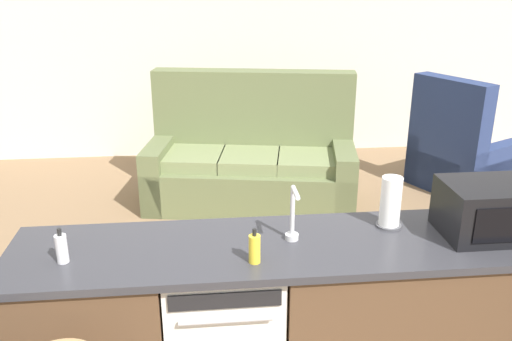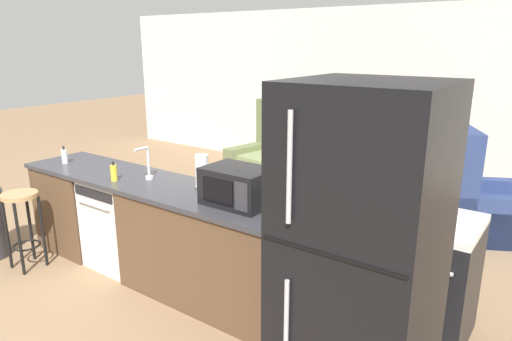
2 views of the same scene
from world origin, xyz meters
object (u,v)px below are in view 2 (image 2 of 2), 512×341
(refrigerator, at_px, (359,271))
(couch, at_px, (302,170))
(kettle, at_px, (394,205))
(bar_stool, at_px, (22,214))
(armchair, at_px, (475,204))
(soap_bottle, at_px, (114,173))
(dish_soap_bottle, at_px, (64,156))
(paper_towel_roll, at_px, (202,172))
(dishwasher, at_px, (123,222))
(stove_range, at_px, (417,274))
(microwave, at_px, (238,186))

(refrigerator, relative_size, couch, 0.90)
(kettle, xyz_separation_m, bar_stool, (-3.12, -1.03, -0.45))
(kettle, relative_size, couch, 0.10)
(kettle, relative_size, armchair, 0.17)
(refrigerator, height_order, armchair, refrigerator)
(soap_bottle, height_order, bar_stool, soap_bottle)
(dish_soap_bottle, relative_size, kettle, 0.86)
(soap_bottle, distance_m, couch, 2.90)
(bar_stool, bearing_deg, dish_soap_bottle, 97.90)
(refrigerator, height_order, couch, refrigerator)
(refrigerator, height_order, paper_towel_roll, refrigerator)
(paper_towel_roll, xyz_separation_m, soap_bottle, (-0.76, -0.31, -0.07))
(paper_towel_roll, distance_m, bar_stool, 1.82)
(dishwasher, relative_size, armchair, 0.70)
(paper_towel_roll, relative_size, armchair, 0.24)
(bar_stool, distance_m, armchair, 4.66)
(refrigerator, distance_m, bar_stool, 3.31)
(couch, bearing_deg, refrigerator, -55.66)
(refrigerator, relative_size, armchair, 1.59)
(stove_range, distance_m, refrigerator, 1.21)
(soap_bottle, bearing_deg, dishwasher, 131.42)
(refrigerator, bearing_deg, bar_stool, -179.07)
(refrigerator, xyz_separation_m, dish_soap_bottle, (-3.35, 0.48, 0.02))
(refrigerator, bearing_deg, stove_range, 89.99)
(stove_range, distance_m, microwave, 1.45)
(stove_range, height_order, refrigerator, refrigerator)
(bar_stool, height_order, couch, couch)
(dish_soap_bottle, distance_m, bar_stool, 0.69)
(dishwasher, relative_size, soap_bottle, 4.77)
(bar_stool, bearing_deg, microwave, 16.15)
(dish_soap_bottle, distance_m, armchair, 4.39)
(dish_soap_bottle, bearing_deg, bar_stool, -82.10)
(paper_towel_roll, relative_size, bar_stool, 0.38)
(kettle, bearing_deg, microwave, -157.78)
(microwave, distance_m, paper_towel_roll, 0.51)
(couch, distance_m, armchair, 2.18)
(dishwasher, distance_m, dish_soap_bottle, 0.94)
(stove_range, xyz_separation_m, microwave, (-1.20, -0.55, 0.59))
(microwave, distance_m, kettle, 1.12)
(dishwasher, bearing_deg, bar_stool, -138.51)
(dishwasher, bearing_deg, armchair, 46.53)
(microwave, relative_size, armchair, 0.42)
(microwave, distance_m, couch, 2.92)
(refrigerator, relative_size, bar_stool, 2.58)
(bar_stool, height_order, armchair, armchair)
(soap_bottle, distance_m, dish_soap_bottle, 0.91)
(kettle, bearing_deg, stove_range, 37.16)
(refrigerator, bearing_deg, soap_bottle, 171.16)
(microwave, height_order, kettle, microwave)
(stove_range, relative_size, armchair, 0.75)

